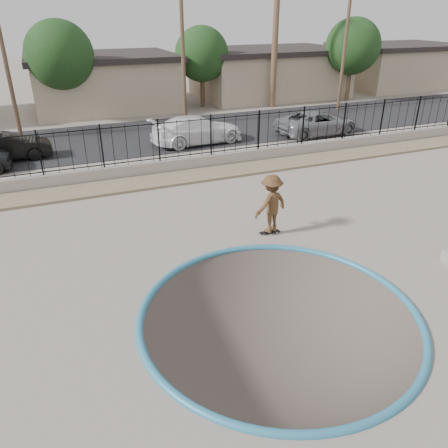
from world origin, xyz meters
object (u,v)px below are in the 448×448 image
object	(u,v)px
skater	(271,207)
car_d	(318,123)
car_b	(8,147)
car_c	(197,130)
skateboard	(270,232)

from	to	relation	value
skater	car_d	world-z (taller)	skater
car_b	car_c	size ratio (longest dim) A/B	0.79
skateboard	car_c	xyz separation A→B (m)	(1.37, 11.34, 0.74)
car_b	car_d	world-z (taller)	car_d
car_d	car_c	bearing A→B (deg)	78.72
car_b	car_d	bearing A→B (deg)	-96.32
skateboard	car_b	bearing A→B (deg)	128.23
car_d	skater	bearing A→B (deg)	136.32
skateboard	car_c	distance (m)	11.44
car_b	car_c	bearing A→B (deg)	-94.85
car_b	car_c	xyz separation A→B (m)	(9.71, -0.66, 0.08)
skater	car_b	distance (m)	14.61
skateboard	car_d	size ratio (longest dim) A/B	0.14
car_b	car_c	distance (m)	9.73
car_c	car_d	xyz separation A→B (m)	(7.28, -0.94, -0.04)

